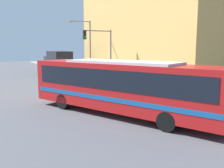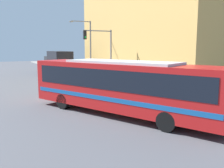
% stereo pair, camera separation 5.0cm
% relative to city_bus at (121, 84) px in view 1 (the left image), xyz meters
% --- Properties ---
extents(ground_plane, '(120.00, 120.00, 0.00)m').
position_rel_city_bus_xyz_m(ground_plane, '(0.33, 0.76, -1.81)').
color(ground_plane, '#515156').
extents(sidewalk, '(2.78, 70.00, 0.16)m').
position_rel_city_bus_xyz_m(sidewalk, '(6.22, 20.76, -1.73)').
color(sidewalk, gray).
rests_on(sidewalk, ground_plane).
extents(building_facade, '(6.00, 22.79, 11.95)m').
position_rel_city_bus_xyz_m(building_facade, '(10.61, 13.15, 4.17)').
color(building_facade, tan).
rests_on(building_facade, ground_plane).
extents(city_bus, '(7.26, 12.10, 3.14)m').
position_rel_city_bus_xyz_m(city_bus, '(0.00, 0.00, 0.00)').
color(city_bus, red).
rests_on(city_bus, ground_plane).
extents(delivery_truck, '(2.35, 7.41, 3.31)m').
position_rel_city_bus_xyz_m(delivery_truck, '(3.08, 23.71, -0.03)').
color(delivery_truck, black).
rests_on(delivery_truck, ground_plane).
extents(fire_hydrant, '(0.26, 0.35, 0.76)m').
position_rel_city_bus_xyz_m(fire_hydrant, '(5.43, 3.11, -1.27)').
color(fire_hydrant, red).
rests_on(fire_hydrant, sidewalk).
extents(traffic_light_pole, '(3.28, 0.35, 5.57)m').
position_rel_city_bus_xyz_m(traffic_light_pole, '(4.49, 11.85, 2.15)').
color(traffic_light_pole, slate).
rests_on(traffic_light_pole, sidewalk).
extents(street_lamp, '(2.91, 0.28, 7.01)m').
position_rel_city_bus_xyz_m(street_lamp, '(5.27, 17.68, 2.57)').
color(street_lamp, slate).
rests_on(street_lamp, sidewalk).
extents(pedestrian_near_corner, '(0.34, 0.34, 1.61)m').
position_rel_city_bus_xyz_m(pedestrian_near_corner, '(6.61, 10.76, -0.84)').
color(pedestrian_near_corner, '#47382D').
rests_on(pedestrian_near_corner, sidewalk).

